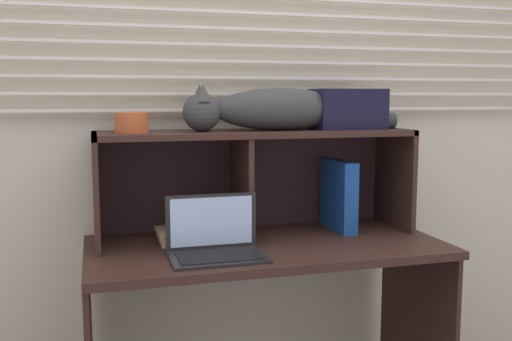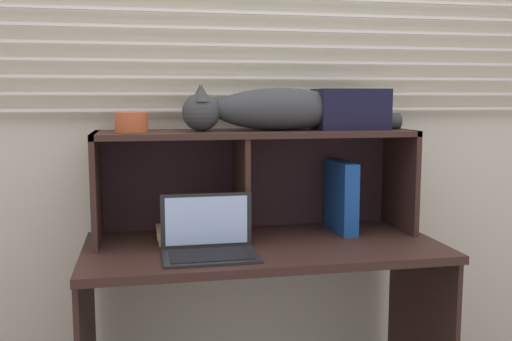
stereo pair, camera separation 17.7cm
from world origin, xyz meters
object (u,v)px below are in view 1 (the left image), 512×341
object	(u,v)px
cat	(272,110)
book_stack	(178,235)
storage_box	(347,109)
small_basket	(132,123)
laptop	(216,244)
binder_upright	(339,195)

from	to	relation	value
cat	book_stack	distance (m)	0.60
cat	storage_box	world-z (taller)	cat
cat	storage_box	size ratio (longest dim) A/B	3.13
cat	small_basket	bearing A→B (deg)	180.00
laptop	small_basket	distance (m)	0.54
small_basket	book_stack	bearing A→B (deg)	-1.56
book_stack	storage_box	distance (m)	0.84
cat	small_basket	distance (m)	0.54
cat	laptop	xyz separation A→B (m)	(-0.28, -0.25, -0.45)
book_stack	storage_box	bearing A→B (deg)	0.36
laptop	binder_upright	xyz separation A→B (m)	(0.57, 0.25, 0.10)
cat	book_stack	size ratio (longest dim) A/B	4.02
storage_box	book_stack	bearing A→B (deg)	-179.64
small_basket	storage_box	distance (m)	0.85
binder_upright	book_stack	distance (m)	0.67
laptop	binder_upright	size ratio (longest dim) A/B	1.13
binder_upright	small_basket	distance (m)	0.87
book_stack	small_basket	size ratio (longest dim) A/B	1.80
laptop	small_basket	xyz separation A→B (m)	(-0.25, 0.25, 0.40)
laptop	binder_upright	distance (m)	0.63
cat	small_basket	size ratio (longest dim) A/B	7.26
small_basket	storage_box	world-z (taller)	storage_box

